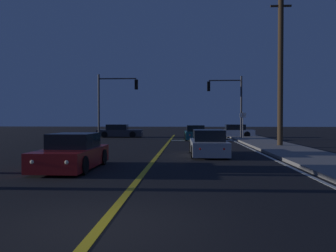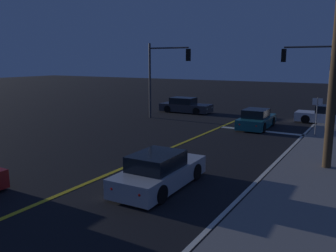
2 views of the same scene
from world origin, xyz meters
TOP-DOWN VIEW (x-y plane):
  - ground_plane at (0.00, 0.00)m, footprint 160.00×160.00m
  - sidewalk_right at (7.41, 12.87)m, footprint 3.20×46.34m
  - lane_line_center at (0.00, 12.87)m, footprint 0.20×43.76m
  - lane_line_edge_right at (5.56, 12.87)m, footprint 0.16×43.76m
  - stop_bar at (2.91, 24.24)m, footprint 5.81×0.50m
  - car_side_waiting_red at (-2.83, 6.81)m, footprint 1.94×4.22m
  - car_mid_block_teal at (2.25, 25.21)m, footprint 1.98×4.39m
  - car_far_approaching_white at (6.29, 29.69)m, footprint 4.37×1.84m
  - car_distant_tail_charcoal at (-5.54, 29.30)m, footprint 4.71×2.09m
  - car_following_oncoming_silver at (2.61, 11.86)m, footprint 1.93×4.47m
  - traffic_signal_near_right at (5.49, 26.54)m, footprint 3.29×0.28m
  - traffic_signal_far_left at (-5.33, 25.14)m, footprint 3.71×0.28m
  - utility_pole_right at (7.71, 17.20)m, footprint 1.64×0.36m
  - street_sign_corner at (6.31, 23.74)m, footprint 0.56×0.06m

SIDE VIEW (x-z plane):
  - ground_plane at x=0.00m, z-range 0.00..0.00m
  - lane_line_center at x=0.00m, z-range 0.00..0.01m
  - lane_line_edge_right at x=5.56m, z-range 0.00..0.01m
  - stop_bar at x=2.91m, z-range 0.00..0.01m
  - sidewalk_right at x=7.41m, z-range 0.00..0.15m
  - car_far_approaching_white at x=6.29m, z-range -0.09..1.25m
  - car_side_waiting_red at x=-2.83m, z-range -0.09..1.25m
  - car_mid_block_teal at x=2.25m, z-range -0.09..1.25m
  - car_following_oncoming_silver at x=2.61m, z-range -0.09..1.25m
  - car_distant_tail_charcoal at x=-5.54m, z-range -0.09..1.25m
  - street_sign_corner at x=6.31m, z-range 0.43..2.91m
  - traffic_signal_near_right at x=5.49m, z-range 0.94..6.88m
  - traffic_signal_far_left at x=-5.33m, z-range 0.98..6.99m
  - utility_pole_right at x=7.71m, z-range 0.13..10.92m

